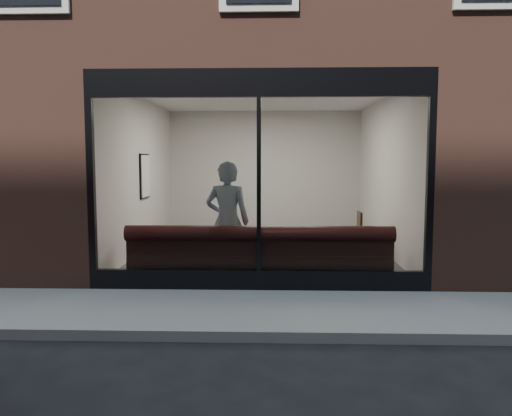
{
  "coord_description": "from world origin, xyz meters",
  "views": [
    {
      "loc": [
        0.18,
        -5.14,
        1.9
      ],
      "look_at": [
        -0.05,
        2.4,
        1.18
      ],
      "focal_mm": 35.0,
      "sensor_mm": 36.0,
      "label": 1
    }
  ],
  "objects_px": {
    "banquette": "(259,269)",
    "cafe_table_right": "(362,229)",
    "cafe_chair_left": "(221,251)",
    "cafe_chair_right": "(349,249)",
    "person": "(227,221)",
    "cafe_table_left": "(156,230)"
  },
  "relations": [
    {
      "from": "banquette",
      "to": "cafe_chair_right",
      "type": "bearing_deg",
      "value": 47.1
    },
    {
      "from": "banquette",
      "to": "person",
      "type": "bearing_deg",
      "value": 161.38
    },
    {
      "from": "cafe_chair_right",
      "to": "cafe_table_right",
      "type": "bearing_deg",
      "value": 95.79
    },
    {
      "from": "person",
      "to": "cafe_table_right",
      "type": "relative_size",
      "value": 3.51
    },
    {
      "from": "cafe_table_left",
      "to": "cafe_chair_left",
      "type": "bearing_deg",
      "value": 38.95
    },
    {
      "from": "cafe_chair_right",
      "to": "person",
      "type": "bearing_deg",
      "value": 36.96
    },
    {
      "from": "person",
      "to": "cafe_chair_left",
      "type": "xyz_separation_m",
      "value": [
        -0.24,
        1.32,
        -0.71
      ]
    },
    {
      "from": "cafe_table_right",
      "to": "cafe_chair_left",
      "type": "distance_m",
      "value": 2.6
    },
    {
      "from": "banquette",
      "to": "cafe_table_right",
      "type": "height_order",
      "value": "cafe_table_right"
    },
    {
      "from": "banquette",
      "to": "cafe_chair_left",
      "type": "relative_size",
      "value": 9.46
    },
    {
      "from": "cafe_table_right",
      "to": "cafe_chair_left",
      "type": "height_order",
      "value": "cafe_table_right"
    },
    {
      "from": "cafe_table_left",
      "to": "cafe_table_right",
      "type": "xyz_separation_m",
      "value": [
        3.5,
        0.23,
        0.0
      ]
    },
    {
      "from": "cafe_table_right",
      "to": "cafe_chair_left",
      "type": "relative_size",
      "value": 1.28
    },
    {
      "from": "banquette",
      "to": "cafe_table_left",
      "type": "distance_m",
      "value": 1.96
    },
    {
      "from": "banquette",
      "to": "person",
      "type": "distance_m",
      "value": 0.9
    },
    {
      "from": "person",
      "to": "cafe_table_right",
      "type": "xyz_separation_m",
      "value": [
        2.24,
        0.73,
        -0.21
      ]
    },
    {
      "from": "banquette",
      "to": "cafe_chair_left",
      "type": "xyz_separation_m",
      "value": [
        -0.75,
        1.49,
        0.01
      ]
    },
    {
      "from": "banquette",
      "to": "cafe_table_left",
      "type": "relative_size",
      "value": 6.65
    },
    {
      "from": "cafe_table_left",
      "to": "cafe_chair_left",
      "type": "distance_m",
      "value": 1.39
    },
    {
      "from": "cafe_table_right",
      "to": "cafe_chair_right",
      "type": "bearing_deg",
      "value": 95.45
    },
    {
      "from": "banquette",
      "to": "cafe_chair_left",
      "type": "height_order",
      "value": "banquette"
    },
    {
      "from": "cafe_chair_left",
      "to": "cafe_chair_right",
      "type": "xyz_separation_m",
      "value": [
        2.4,
        0.29,
        0.0
      ]
    }
  ]
}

